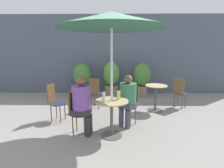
# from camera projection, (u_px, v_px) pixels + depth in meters

# --- Properties ---
(ground_plane) EXTENTS (20.00, 20.00, 0.00)m
(ground_plane) POSITION_uv_depth(u_px,v_px,m) (109.00, 141.00, 3.35)
(ground_plane) COLOR gray
(storefront_wall) EXTENTS (10.00, 0.06, 3.00)m
(storefront_wall) POSITION_uv_depth(u_px,v_px,m) (112.00, 55.00, 6.73)
(storefront_wall) COLOR #4C5666
(storefront_wall) RESTS_ON ground_plane
(cafe_table_near) EXTENTS (0.66, 0.66, 0.74)m
(cafe_table_near) POSITION_uv_depth(u_px,v_px,m) (112.00, 111.00, 3.45)
(cafe_table_near) COLOR #514C47
(cafe_table_near) RESTS_ON ground_plane
(cafe_table_far) EXTENTS (0.61, 0.61, 0.74)m
(cafe_table_far) POSITION_uv_depth(u_px,v_px,m) (156.00, 94.00, 4.89)
(cafe_table_far) COLOR #514C47
(cafe_table_far) RESTS_ON ground_plane
(bistro_chair_0) EXTENTS (0.41, 0.41, 0.90)m
(bistro_chair_0) POSITION_uv_depth(u_px,v_px,m) (131.00, 102.00, 4.03)
(bistro_chair_0) COLOR #232847
(bistro_chair_0) RESTS_ON ground_plane
(bistro_chair_1) EXTENTS (0.37, 0.36, 0.90)m
(bistro_chair_1) POSITION_uv_depth(u_px,v_px,m) (75.00, 109.00, 3.53)
(bistro_chair_1) COLOR #232847
(bistro_chair_1) RESTS_ON ground_plane
(bistro_chair_2) EXTENTS (0.41, 0.42, 0.90)m
(bistro_chair_2) POSITION_uv_depth(u_px,v_px,m) (179.00, 91.00, 5.10)
(bistro_chair_2) COLOR #232847
(bistro_chair_2) RESTS_ON ground_plane
(bistro_chair_3) EXTENTS (0.39, 0.37, 0.90)m
(bistro_chair_3) POSITION_uv_depth(u_px,v_px,m) (54.00, 99.00, 4.21)
(bistro_chair_3) COLOR #232847
(bistro_chair_3) RESTS_ON ground_plane
(bistro_chair_4) EXTENTS (0.38, 0.40, 0.90)m
(bistro_chair_4) POSITION_uv_depth(u_px,v_px,m) (95.00, 91.00, 5.08)
(bistro_chair_4) COLOR #232847
(bistro_chair_4) RESTS_ON ground_plane
(seated_person_0) EXTENTS (0.46, 0.47, 1.17)m
(seated_person_0) POSITION_uv_depth(u_px,v_px,m) (128.00, 97.00, 3.89)
(seated_person_0) COLOR #42475B
(seated_person_0) RESTS_ON ground_plane
(seated_person_1) EXTENTS (0.39, 0.37, 1.21)m
(seated_person_1) POSITION_uv_depth(u_px,v_px,m) (82.00, 101.00, 3.48)
(seated_person_1) COLOR #2D2D33
(seated_person_1) RESTS_ON ground_plane
(beer_glass_0) EXTENTS (0.07, 0.07, 0.18)m
(beer_glass_0) POSITION_uv_depth(u_px,v_px,m) (104.00, 96.00, 3.37)
(beer_glass_0) COLOR silver
(beer_glass_0) RESTS_ON cafe_table_near
(beer_glass_1) EXTENTS (0.07, 0.07, 0.17)m
(beer_glass_1) POSITION_uv_depth(u_px,v_px,m) (119.00, 95.00, 3.46)
(beer_glass_1) COLOR #DBC65B
(beer_glass_1) RESTS_ON cafe_table_near
(potted_plant_0) EXTENTS (0.64, 0.64, 1.22)m
(potted_plant_0) POSITION_uv_depth(u_px,v_px,m) (82.00, 78.00, 6.35)
(potted_plant_0) COLOR brown
(potted_plant_0) RESTS_ON ground_plane
(potted_plant_1) EXTENTS (0.58, 0.58, 1.29)m
(potted_plant_1) POSITION_uv_depth(u_px,v_px,m) (111.00, 78.00, 6.36)
(potted_plant_1) COLOR slate
(potted_plant_1) RESTS_ON ground_plane
(potted_plant_2) EXTENTS (0.66, 0.66, 1.23)m
(potted_plant_2) POSITION_uv_depth(u_px,v_px,m) (142.00, 77.00, 6.37)
(potted_plant_2) COLOR slate
(potted_plant_2) RESTS_ON ground_plane
(umbrella) EXTENTS (1.99, 1.99, 2.38)m
(umbrella) POSITION_uv_depth(u_px,v_px,m) (112.00, 20.00, 3.11)
(umbrella) COLOR silver
(umbrella) RESTS_ON ground_plane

